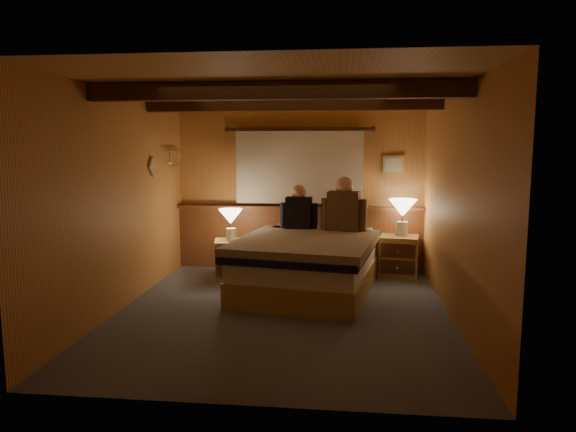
# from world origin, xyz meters

# --- Properties ---
(floor) EXTENTS (4.20, 4.20, 0.00)m
(floor) POSITION_xyz_m (0.00, 0.00, 0.00)
(floor) COLOR #515561
(floor) RESTS_ON ground
(ceiling) EXTENTS (4.20, 4.20, 0.00)m
(ceiling) POSITION_xyz_m (0.00, 0.00, 2.40)
(ceiling) COLOR #B99345
(ceiling) RESTS_ON wall_back
(wall_back) EXTENTS (3.60, 0.00, 3.60)m
(wall_back) POSITION_xyz_m (0.00, 2.10, 1.20)
(wall_back) COLOR #D68F4D
(wall_back) RESTS_ON floor
(wall_left) EXTENTS (0.00, 4.20, 4.20)m
(wall_left) POSITION_xyz_m (-1.80, 0.00, 1.20)
(wall_left) COLOR #D68F4D
(wall_left) RESTS_ON floor
(wall_right) EXTENTS (0.00, 4.20, 4.20)m
(wall_right) POSITION_xyz_m (1.80, 0.00, 1.20)
(wall_right) COLOR #D68F4D
(wall_right) RESTS_ON floor
(wall_front) EXTENTS (3.60, 0.00, 3.60)m
(wall_front) POSITION_xyz_m (0.00, -2.10, 1.20)
(wall_front) COLOR #D68F4D
(wall_front) RESTS_ON floor
(wainscot) EXTENTS (3.60, 0.23, 0.94)m
(wainscot) POSITION_xyz_m (0.00, 2.04, 0.49)
(wainscot) COLOR brown
(wainscot) RESTS_ON wall_back
(curtain_window) EXTENTS (2.18, 0.09, 1.11)m
(curtain_window) POSITION_xyz_m (0.00, 2.03, 1.52)
(curtain_window) COLOR #462B11
(curtain_window) RESTS_ON wall_back
(ceiling_beams) EXTENTS (3.60, 1.65, 0.16)m
(ceiling_beams) POSITION_xyz_m (0.00, 0.15, 2.31)
(ceiling_beams) COLOR #462B11
(ceiling_beams) RESTS_ON ceiling
(coat_rail) EXTENTS (0.05, 0.55, 0.24)m
(coat_rail) POSITION_xyz_m (-1.72, 1.58, 1.67)
(coat_rail) COLOR white
(coat_rail) RESTS_ON wall_left
(framed_print) EXTENTS (0.30, 0.04, 0.25)m
(framed_print) POSITION_xyz_m (1.35, 2.08, 1.55)
(framed_print) COLOR tan
(framed_print) RESTS_ON wall_back
(bed) EXTENTS (1.88, 2.27, 0.70)m
(bed) POSITION_xyz_m (0.21, 0.79, 0.36)
(bed) COLOR tan
(bed) RESTS_ON floor
(nightstand_left) EXTENTS (0.56, 0.53, 0.53)m
(nightstand_left) POSITION_xyz_m (-0.85, 1.35, 0.27)
(nightstand_left) COLOR tan
(nightstand_left) RESTS_ON floor
(nightstand_right) EXTENTS (0.59, 0.54, 0.57)m
(nightstand_right) POSITION_xyz_m (1.43, 1.74, 0.28)
(nightstand_right) COLOR tan
(nightstand_right) RESTS_ON floor
(lamp_left) EXTENTS (0.33, 0.33, 0.43)m
(lamp_left) POSITION_xyz_m (-0.88, 1.37, 0.83)
(lamp_left) COLOR white
(lamp_left) RESTS_ON nightstand_left
(lamp_right) EXTENTS (0.39, 0.39, 0.51)m
(lamp_right) POSITION_xyz_m (1.47, 1.78, 0.93)
(lamp_right) COLOR white
(lamp_right) RESTS_ON nightstand_right
(person_left) EXTENTS (0.51, 0.22, 0.62)m
(person_left) POSITION_xyz_m (0.05, 1.47, 0.94)
(person_left) COLOR black
(person_left) RESTS_ON bed
(person_right) EXTENTS (0.60, 0.32, 0.74)m
(person_right) POSITION_xyz_m (0.65, 1.36, 0.99)
(person_right) COLOR #503220
(person_right) RESTS_ON bed
(duffel_bag) EXTENTS (0.49, 0.34, 0.33)m
(duffel_bag) POSITION_xyz_m (-0.80, 1.55, 0.14)
(duffel_bag) COLOR black
(duffel_bag) RESTS_ON floor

